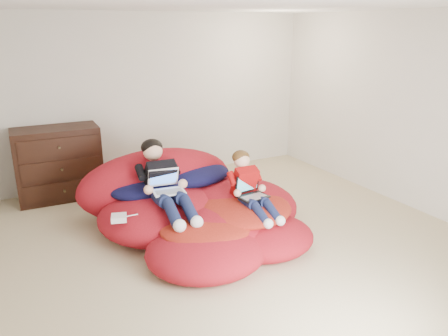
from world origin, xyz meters
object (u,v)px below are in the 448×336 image
(older_boy, at_px, (163,179))
(laptop_white, at_px, (166,185))
(dresser, at_px, (59,163))
(beanbag_pile, at_px, (195,208))
(laptop_black, at_px, (251,191))
(younger_boy, at_px, (250,185))

(older_boy, bearing_deg, laptop_white, -90.00)
(dresser, distance_m, beanbag_pile, 2.20)
(laptop_white, xyz_separation_m, laptop_black, (0.84, -0.40, -0.08))
(laptop_white, bearing_deg, younger_boy, -23.80)
(dresser, xyz_separation_m, laptop_black, (1.72, -2.24, 0.05))
(laptop_white, bearing_deg, beanbag_pile, 8.46)
(beanbag_pile, height_order, laptop_black, beanbag_pile)
(dresser, relative_size, laptop_black, 3.28)
(older_boy, xyz_separation_m, laptop_white, (-0.00, -0.10, -0.04))
(beanbag_pile, height_order, laptop_white, beanbag_pile)
(beanbag_pile, bearing_deg, dresser, 124.80)
(dresser, bearing_deg, laptop_black, -52.47)
(laptop_white, height_order, laptop_black, laptop_white)
(older_boy, bearing_deg, beanbag_pile, -7.98)
(beanbag_pile, relative_size, laptop_white, 6.81)
(beanbag_pile, height_order, older_boy, older_boy)
(dresser, height_order, beanbag_pile, dresser)
(younger_boy, relative_size, laptop_black, 2.51)
(older_boy, xyz_separation_m, laptop_black, (0.84, -0.50, -0.12))
(dresser, distance_m, younger_boy, 2.81)
(dresser, height_order, older_boy, older_boy)
(older_boy, bearing_deg, laptop_black, -30.79)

